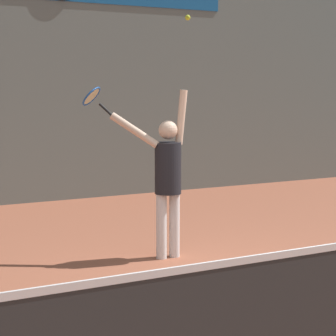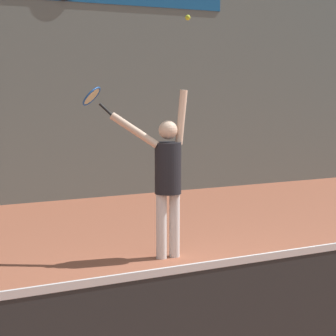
{
  "view_description": "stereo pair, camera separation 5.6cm",
  "coord_description": "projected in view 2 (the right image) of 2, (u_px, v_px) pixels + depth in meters",
  "views": [
    {
      "loc": [
        -3.36,
        -4.75,
        2.06
      ],
      "look_at": [
        -0.06,
        1.76,
        1.11
      ],
      "focal_mm": 65.0,
      "sensor_mm": 36.0,
      "label": 1
    },
    {
      "loc": [
        -3.31,
        -4.77,
        2.06
      ],
      "look_at": [
        -0.06,
        1.76,
        1.11
      ],
      "focal_mm": 65.0,
      "sensor_mm": 36.0,
      "label": 2
    }
  ],
  "objects": [
    {
      "name": "tennis_ball",
      "position": [
        188.0,
        18.0,
        7.17
      ],
      "size": [
        0.06,
        0.06,
        0.06
      ],
      "color": "#CCDB2D"
    },
    {
      "name": "back_wall",
      "position": [
        64.0,
        65.0,
        11.14
      ],
      "size": [
        18.0,
        0.1,
        5.0
      ],
      "color": "slate",
      "rests_on": "ground_plane"
    },
    {
      "name": "ground_plane",
      "position": [
        254.0,
        300.0,
        5.96
      ],
      "size": [
        18.0,
        18.0,
        0.0
      ],
      "primitive_type": "plane",
      "color": "#9E563D"
    },
    {
      "name": "tennis_racket",
      "position": [
        93.0,
        97.0,
        7.37
      ],
      "size": [
        0.39,
        0.38,
        0.36
      ],
      "color": "black"
    },
    {
      "name": "tennis_player",
      "position": [
        167.0,
        174.0,
        7.36
      ],
      "size": [
        0.88,
        0.57,
        2.06
      ],
      "color": "white",
      "rests_on": "ground_plane"
    }
  ]
}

